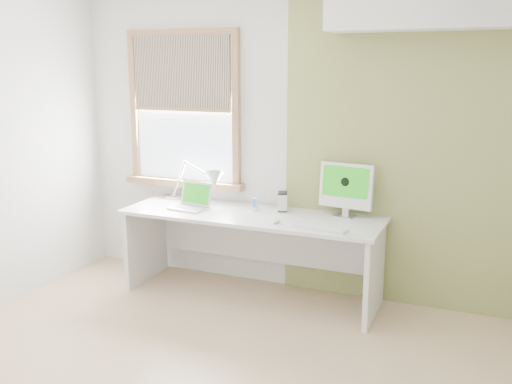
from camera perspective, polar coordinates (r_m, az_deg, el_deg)
The scene contains 11 objects.
room at distance 3.34m, azimuth -7.00°, elevation 1.42°, with size 4.04×3.54×2.64m.
accent_wall at distance 4.67m, azimuth 14.79°, elevation 4.25°, with size 2.00×0.02×2.60m, color #9C9D54.
window at distance 5.28m, azimuth -7.30°, elevation 8.15°, with size 1.20×0.14×1.42m.
desk at distance 4.87m, azimuth -0.21°, elevation -4.24°, with size 2.20×0.70×0.73m.
desk_lamp at distance 5.13m, azimuth -5.00°, elevation 1.04°, with size 0.64×0.26×0.37m.
laptop at distance 4.97m, azimuth -6.42°, elevation -1.00°, with size 0.35×0.29×0.22m.
phone_dock at distance 4.86m, azimuth -0.10°, elevation -1.49°, with size 0.08×0.08×0.12m.
external_drive at distance 4.85m, azimuth 2.66°, elevation -0.96°, with size 0.11×0.14×0.16m.
imac at distance 4.68m, azimuth 9.01°, elevation 0.51°, with size 0.45×0.17×0.44m.
keyboard at distance 4.34m, azimuth 6.45°, elevation -3.58°, with size 0.44×0.19×0.02m.
mouse at distance 4.48m, azimuth 1.98°, elevation -2.93°, with size 0.06×0.09×0.03m, color white.
Camera 1 is at (1.64, -2.84, 1.94)m, focal length 39.98 mm.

